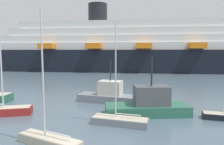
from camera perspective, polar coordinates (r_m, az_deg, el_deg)
sailboat_5 at (r=14.25m, az=-16.98°, el=-17.21°), size 4.63×2.53×8.52m
sailboat_6 at (r=17.24m, az=2.18°, el=-12.95°), size 4.78×2.15×8.39m
fishing_boat_0 at (r=24.44m, az=-0.95°, el=-6.13°), size 7.31×3.49×4.99m
fishing_boat_1 at (r=19.94m, az=10.04°, el=-8.67°), size 8.15×4.12×5.49m
cruise_ship at (r=65.23m, az=14.49°, el=6.25°), size 117.05×18.46×20.72m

